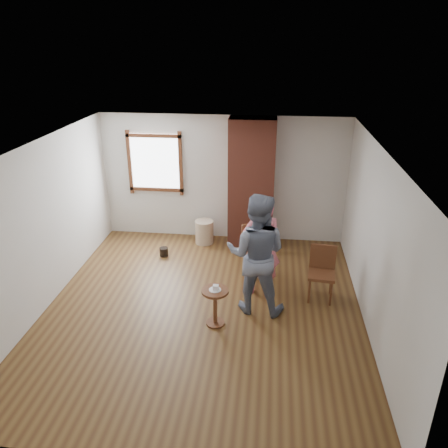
{
  "coord_description": "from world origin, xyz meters",
  "views": [
    {
      "loc": [
        0.99,
        -5.77,
        4.05
      ],
      "look_at": [
        0.24,
        0.8,
        1.15
      ],
      "focal_mm": 35.0,
      "sensor_mm": 36.0,
      "label": 1
    }
  ],
  "objects": [
    {
      "name": "man",
      "position": [
        0.82,
        0.13,
        0.97
      ],
      "size": [
        1.03,
        0.85,
        1.94
      ],
      "primitive_type": "imported",
      "rotation": [
        0.0,
        0.0,
        3.02
      ],
      "color": "#131B35",
      "rests_on": "ground"
    },
    {
      "name": "dining_chair_right",
      "position": [
        1.88,
        0.6,
        0.51
      ],
      "size": [
        0.46,
        0.46,
        0.91
      ],
      "rotation": [
        0.0,
        0.0,
        -0.1
      ],
      "color": "brown",
      "rests_on": "ground"
    },
    {
      "name": "person_pink",
      "position": [
        0.88,
        0.62,
        0.85
      ],
      "size": [
        0.68,
        0.51,
        1.71
      ],
      "primitive_type": "imported",
      "rotation": [
        0.0,
        0.0,
        3.31
      ],
      "color": "pink",
      "rests_on": "ground"
    },
    {
      "name": "cake_slice",
      "position": [
        0.25,
        -0.36,
        0.64
      ],
      "size": [
        0.08,
        0.07,
        0.06
      ],
      "primitive_type": "cube",
      "color": "white",
      "rests_on": "cake_plate"
    },
    {
      "name": "ground",
      "position": [
        0.0,
        0.0,
        0.0
      ],
      "size": [
        5.5,
        5.5,
        0.0
      ],
      "primitive_type": "plane",
      "color": "brown",
      "rests_on": "ground"
    },
    {
      "name": "stoneware_crock",
      "position": [
        -0.35,
        2.4,
        0.25
      ],
      "size": [
        0.46,
        0.46,
        0.49
      ],
      "primitive_type": "cylinder",
      "rotation": [
        0.0,
        0.0,
        -0.22
      ],
      "color": "tan",
      "rests_on": "ground"
    },
    {
      "name": "room_shell",
      "position": [
        -0.06,
        0.61,
        1.81
      ],
      "size": [
        5.04,
        5.52,
        2.62
      ],
      "color": "silver",
      "rests_on": "ground"
    },
    {
      "name": "cake_plate",
      "position": [
        0.24,
        -0.36,
        0.6
      ],
      "size": [
        0.18,
        0.18,
        0.01
      ],
      "primitive_type": "cylinder",
      "color": "white",
      "rests_on": "side_table"
    },
    {
      "name": "dark_pot",
      "position": [
        -1.06,
        1.72,
        0.08
      ],
      "size": [
        0.2,
        0.2,
        0.17
      ],
      "primitive_type": "cylinder",
      "rotation": [
        0.0,
        0.0,
        0.16
      ],
      "color": "black",
      "rests_on": "ground"
    },
    {
      "name": "dining_chair_left",
      "position": [
        0.77,
        1.16,
        0.55
      ],
      "size": [
        0.6,
        0.6,
        0.98
      ],
      "rotation": [
        0.0,
        0.0,
        0.4
      ],
      "color": "brown",
      "rests_on": "ground"
    },
    {
      "name": "side_table",
      "position": [
        0.24,
        -0.36,
        0.4
      ],
      "size": [
        0.4,
        0.4,
        0.6
      ],
      "color": "brown",
      "rests_on": "ground"
    },
    {
      "name": "brick_chimney",
      "position": [
        0.6,
        2.5,
        1.3
      ],
      "size": [
        0.9,
        0.5,
        2.6
      ],
      "primitive_type": "cube",
      "color": "brown",
      "rests_on": "ground"
    }
  ]
}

